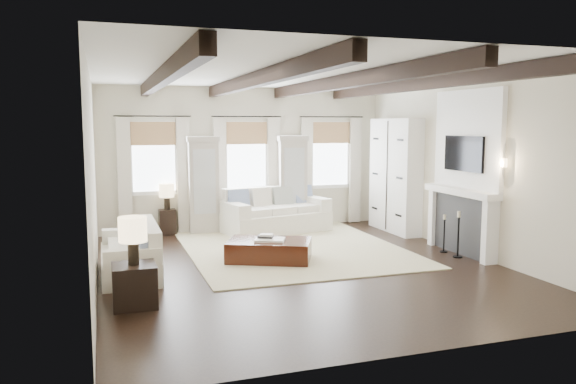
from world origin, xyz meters
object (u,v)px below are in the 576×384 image
object	(u,v)px
sofa_back	(275,214)
side_table_back	(167,222)
side_table_front	(135,285)
sofa_left	(133,254)
ottoman	(269,251)

from	to	relation	value
sofa_back	side_table_back	xyz separation A→B (m)	(-2.30, 0.49, -0.12)
side_table_front	side_table_back	size ratio (longest dim) A/B	1.04
sofa_left	side_table_back	distance (m)	3.32
ottoman	sofa_back	bearing A→B (deg)	95.61
sofa_left	side_table_front	world-z (taller)	sofa_left
sofa_left	side_table_back	xyz separation A→B (m)	(0.89, 3.19, -0.06)
ottoman	side_table_front	world-z (taller)	side_table_front
side_table_front	side_table_back	distance (m)	4.92
sofa_back	side_table_back	size ratio (longest dim) A/B	4.57
sofa_back	sofa_left	size ratio (longest dim) A/B	1.30
sofa_left	ottoman	distance (m)	2.31
ottoman	side_table_back	xyz separation A→B (m)	(-1.41, 3.04, 0.08)
ottoman	side_table_back	size ratio (longest dim) A/B	2.63
sofa_back	ottoman	world-z (taller)	sofa_back
sofa_back	sofa_left	world-z (taller)	sofa_back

